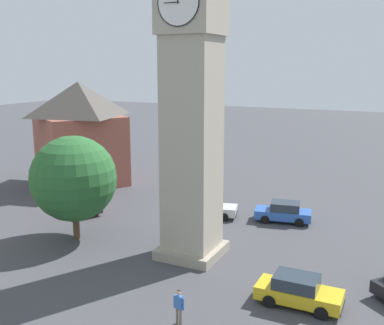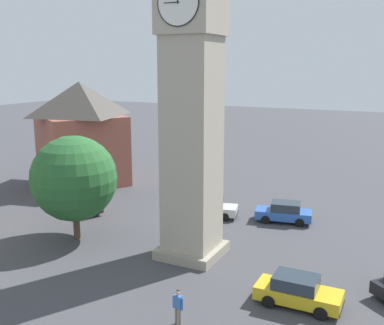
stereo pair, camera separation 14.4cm
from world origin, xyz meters
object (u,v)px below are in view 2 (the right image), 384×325
at_px(clock_tower, 192,24).
at_px(tree, 74,178).
at_px(car_silver_kerb, 298,291).
at_px(pedestrian, 178,304).
at_px(car_white_side, 284,212).
at_px(building_shop_left, 81,132).
at_px(car_black_far, 81,202).
at_px(car_blue_kerb, 210,207).

distance_m(clock_tower, tree, 12.62).
bearing_deg(car_silver_kerb, tree, -7.68).
height_order(car_silver_kerb, pedestrian, pedestrian).
bearing_deg(car_white_side, building_shop_left, -6.76).
relative_size(car_white_side, car_black_far, 0.98).
bearing_deg(car_black_far, tree, 127.18).
xyz_separation_m(car_silver_kerb, tree, (15.51, -2.09, 3.43)).
xyz_separation_m(car_silver_kerb, car_white_side, (3.90, -11.65, 0.00)).
bearing_deg(pedestrian, car_blue_kerb, -71.02).
xyz_separation_m(clock_tower, building_shop_left, (17.68, -11.01, -8.63)).
xyz_separation_m(car_white_side, tree, (11.61, 9.56, 3.43)).
relative_size(clock_tower, car_blue_kerb, 5.29).
distance_m(car_white_side, car_black_far, 15.92).
bearing_deg(clock_tower, building_shop_left, -31.91).
bearing_deg(clock_tower, car_white_side, -111.90).
bearing_deg(car_silver_kerb, building_shop_left, -29.51).
height_order(clock_tower, car_blue_kerb, clock_tower).
height_order(pedestrian, tree, tree).
bearing_deg(pedestrian, tree, -29.04).
bearing_deg(car_black_far, car_white_side, -162.14).
relative_size(car_black_far, building_shop_left, 0.41).
relative_size(clock_tower, tree, 3.33).
bearing_deg(car_blue_kerb, car_silver_kerb, 132.31).
xyz_separation_m(clock_tower, pedestrian, (-2.91, 7.21, -12.72)).
bearing_deg(car_blue_kerb, car_white_side, -165.65).
relative_size(car_silver_kerb, building_shop_left, 0.39).
height_order(car_silver_kerb, car_black_far, same).
xyz_separation_m(car_white_side, building_shop_left, (21.10, -2.50, 4.34)).
xyz_separation_m(car_black_far, building_shop_left, (5.95, -7.39, 4.34)).
relative_size(car_black_far, tree, 0.63).
height_order(car_blue_kerb, car_silver_kerb, same).
relative_size(car_blue_kerb, tree, 0.63).
relative_size(car_silver_kerb, car_white_side, 0.95).
distance_m(car_black_far, building_shop_left, 10.43).
bearing_deg(car_blue_kerb, clock_tower, 105.81).
relative_size(tree, building_shop_left, 0.65).
distance_m(car_blue_kerb, tree, 10.80).
bearing_deg(car_black_far, clock_tower, 162.82).
bearing_deg(car_black_far, building_shop_left, -51.15).
xyz_separation_m(car_silver_kerb, building_shop_left, (25.01, -14.15, 4.34)).
xyz_separation_m(clock_tower, car_blue_kerb, (2.02, -7.12, -12.97)).
relative_size(car_black_far, pedestrian, 2.64).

